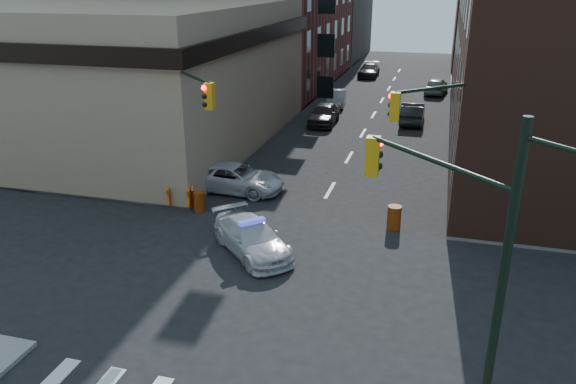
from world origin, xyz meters
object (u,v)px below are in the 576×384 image
Objects in this scene: police_car at (252,238)px; parked_car_wfar at (337,98)px; parked_car_enear at (413,113)px; pedestrian_a at (139,175)px; barrel_bank at (199,202)px; barricade_nw_a at (181,195)px; pickup at (235,178)px; parked_car_wnear at (324,114)px; barrel_road at (394,218)px; pedestrian_b at (164,175)px.

parked_car_wfar is (-1.92, 28.39, 0.01)m from police_car.
pedestrian_a is (-12.44, -19.50, 0.35)m from parked_car_enear.
barrel_bank is 0.71× the size of barricade_nw_a.
pickup is 3.11m from barrel_bank.
pedestrian_a reaches higher than parked_car_wnear.
parked_car_wnear is 6.85m from parked_car_enear.
barrel_road is 10.20m from barricade_nw_a.
barrel_road is 1.13× the size of barrel_bank.
barrel_bank is at bearing -41.73° from pedestrian_b.
parked_car_wfar is 24.99m from barrel_bank.
parked_car_enear is 3.55× the size of barricade_nw_a.
pedestrian_a is (-4.46, -2.01, 0.44)m from pickup.
pedestrian_a is 1.82× the size of barrel_road.
police_car reaches higher than barrel_bank.
pickup is 19.22m from parked_car_enear.
parked_car_enear is 2.41× the size of pedestrian_a.
pickup is at bearing -96.49° from parked_car_wnear.
parked_car_wnear is 17.33m from pedestrian_b.
police_car is 1.11× the size of parked_car_wfar.
pickup is at bearing 71.17° from police_car.
police_car is at bearing -86.61° from parked_car_wnear.
police_car is 28.45m from parked_car_wfar.
barrel_road is (0.51, -20.11, -0.25)m from parked_car_enear.
pickup is 21.93m from parked_car_wfar.
barrel_bank is at bearing 93.39° from police_car.
police_car reaches higher than barrel_road.
barricade_nw_a is (-1.00, 0.10, 0.18)m from barrel_bank.
pedestrian_b is at bearing 114.84° from pickup.
pickup is 3.68m from pedestrian_b.
parked_car_wfar is 23.70m from pedestrian_b.
barricade_nw_a is at bearing -103.01° from parked_car_wfar.
barricade_nw_a is at bearing 152.94° from pickup.
pedestrian_a is at bearing -109.64° from parked_car_wfar.
pedestrian_a is (-5.67, -23.91, 0.46)m from parked_car_wfar.
pedestrian_b reaches higher than barrel_bank.
pickup is 5.31× the size of barrel_bank.
pickup is 15.35m from parked_car_wnear.
parked_car_enear is 22.28m from barrel_bank.
police_car is at bearing -92.42° from parked_car_wfar.
parked_car_enear reaches higher than barrel_bank.
parked_car_wnear is (1.49, 15.28, 0.09)m from pickup.
police_car is 21.83m from parked_car_wnear.
parked_car_wfar is at bearing 49.29° from police_car.
parked_car_wnear reaches higher than barrel_bank.
pedestrian_a is at bearing 104.88° from police_car.
pedestrian_a is at bearing -157.59° from pedestrian_b.
barrel_bank is (-0.72, -3.02, -0.23)m from pickup.
police_car is 4.82× the size of barrel_bank.
pedestrian_b is at bearing 97.27° from police_car.
barrel_bank is (-8.69, -20.51, -0.31)m from parked_car_enear.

